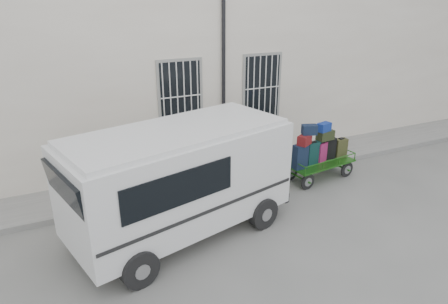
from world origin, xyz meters
name	(u,v)px	position (x,y,z in m)	size (l,w,h in m)	color
ground	(238,212)	(0.00, 0.00, 0.00)	(80.00, 80.00, 0.00)	slate
building	(166,61)	(0.00, 5.50, 3.00)	(24.00, 5.15, 6.00)	beige
sidewalk	(205,176)	(0.00, 2.20, 0.07)	(24.00, 1.70, 0.15)	gray
luggage_cart	(319,153)	(2.98, 0.76, 0.84)	(2.45, 1.17, 1.76)	black
van	(179,176)	(-1.60, -0.27, 1.43)	(5.31, 3.23, 2.50)	white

